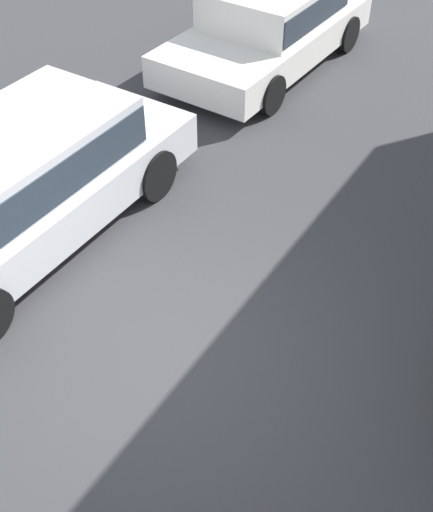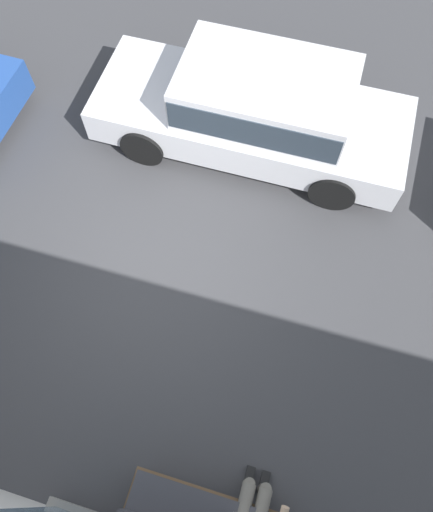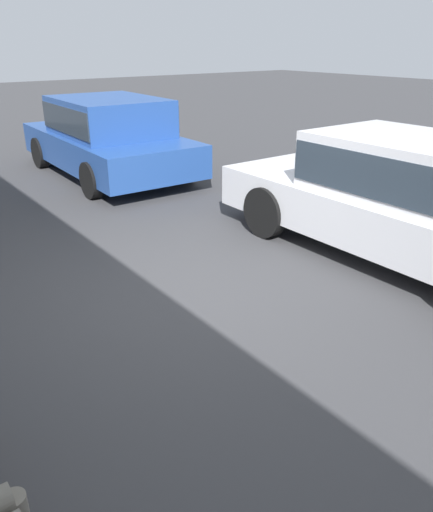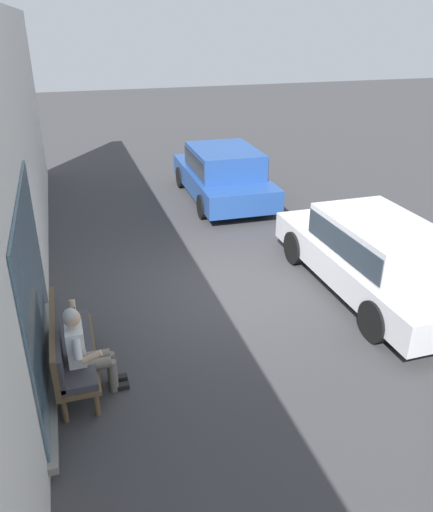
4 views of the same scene
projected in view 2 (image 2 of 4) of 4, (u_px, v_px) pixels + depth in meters
name	position (u px, v px, depth m)	size (l,w,h in m)	color
ground_plane	(158.00, 265.00, 6.98)	(60.00, 60.00, 0.00)	#38383A
parked_car_mid	(257.00, 107.00, 7.22)	(4.63, 1.81, 1.43)	silver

